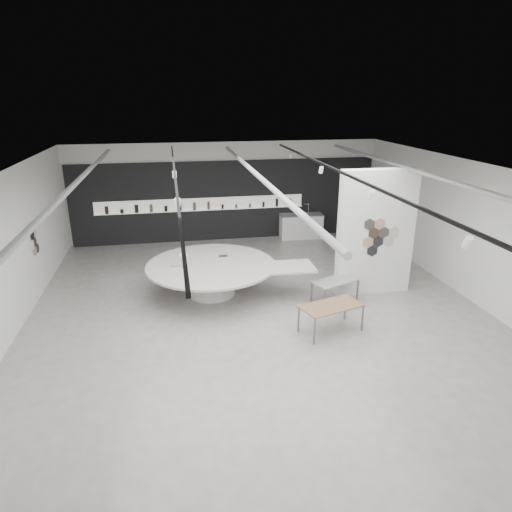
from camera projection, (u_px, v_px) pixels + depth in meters
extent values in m
cube|color=#A4A09A|center=(261.00, 317.00, 11.95)|extent=(12.00, 14.00, 0.01)
cube|color=silver|center=(261.00, 171.00, 10.66)|extent=(12.00, 14.00, 0.01)
cube|color=white|center=(226.00, 192.00, 17.79)|extent=(12.00, 0.01, 3.80)
cube|color=white|center=(390.00, 456.00, 4.82)|extent=(12.00, 0.01, 3.80)
cube|color=white|center=(478.00, 235.00, 12.34)|extent=(0.01, 14.00, 3.80)
cube|color=white|center=(0.00, 264.00, 10.27)|extent=(0.01, 14.00, 3.80)
cylinder|color=#939396|center=(78.00, 181.00, 10.46)|extent=(0.12, 12.00, 0.12)
cylinder|color=#939396|center=(257.00, 175.00, 11.19)|extent=(0.12, 12.00, 0.12)
cylinder|color=#939396|center=(415.00, 170.00, 11.91)|extent=(0.12, 12.00, 0.12)
cube|color=black|center=(175.00, 178.00, 10.35)|extent=(0.05, 13.00, 0.06)
cylinder|color=white|center=(184.00, 260.00, 5.78)|extent=(0.11, 0.18, 0.21)
cylinder|color=white|center=(177.00, 202.00, 8.84)|extent=(0.11, 0.18, 0.21)
cylinder|color=white|center=(174.00, 174.00, 11.89)|extent=(0.11, 0.18, 0.21)
cylinder|color=white|center=(173.00, 158.00, 14.95)|extent=(0.11, 0.18, 0.21)
cube|color=black|center=(342.00, 173.00, 11.04)|extent=(0.05, 13.00, 0.06)
cylinder|color=white|center=(468.00, 242.00, 6.48)|extent=(0.11, 0.18, 0.21)
cylinder|color=white|center=(371.00, 195.00, 9.53)|extent=(0.11, 0.18, 0.21)
cylinder|color=white|center=(321.00, 170.00, 12.59)|extent=(0.11, 0.18, 0.21)
cylinder|color=white|center=(291.00, 155.00, 15.64)|extent=(0.11, 0.18, 0.21)
cylinder|color=tan|center=(35.00, 251.00, 12.77)|extent=(0.03, 0.28, 0.28)
cylinder|color=black|center=(37.00, 248.00, 13.01)|extent=(0.03, 0.28, 0.28)
cylinder|color=#3C2D1E|center=(35.00, 242.00, 12.81)|extent=(0.03, 0.28, 0.28)
cylinder|color=white|center=(32.00, 245.00, 12.57)|extent=(0.03, 0.28, 0.28)
cylinder|color=black|center=(32.00, 235.00, 12.62)|extent=(0.03, 0.28, 0.28)
cylinder|color=#BEB3A4|center=(35.00, 233.00, 12.86)|extent=(0.03, 0.28, 0.28)
cube|color=black|center=(227.00, 201.00, 17.85)|extent=(11.80, 0.10, 3.10)
cube|color=white|center=(201.00, 204.00, 17.63)|extent=(8.00, 0.06, 0.46)
cube|color=white|center=(202.00, 210.00, 17.65)|extent=(8.00, 0.18, 0.02)
cylinder|color=black|center=(107.00, 210.00, 16.99)|extent=(0.13, 0.13, 0.29)
cylinder|color=black|center=(122.00, 211.00, 17.11)|extent=(0.13, 0.13, 0.15)
cylinder|color=black|center=(137.00, 209.00, 17.17)|extent=(0.14, 0.14, 0.30)
cylinder|color=brown|center=(151.00, 208.00, 17.27)|extent=(0.12, 0.12, 0.29)
cylinder|color=black|center=(166.00, 209.00, 17.38)|extent=(0.12, 0.12, 0.21)
cylinder|color=black|center=(180.00, 207.00, 17.47)|extent=(0.10, 0.10, 0.25)
cylinder|color=brown|center=(194.00, 206.00, 17.55)|extent=(0.12, 0.12, 0.30)
cylinder|color=brown|center=(209.00, 205.00, 17.64)|extent=(0.10, 0.10, 0.31)
cylinder|color=black|center=(223.00, 207.00, 17.76)|extent=(0.09, 0.09, 0.17)
cylinder|color=brown|center=(236.00, 206.00, 17.86)|extent=(0.10, 0.10, 0.16)
cylinder|color=brown|center=(250.00, 206.00, 17.95)|extent=(0.09, 0.09, 0.15)
cylinder|color=black|center=(263.00, 204.00, 18.04)|extent=(0.09, 0.09, 0.21)
cylinder|color=black|center=(277.00, 203.00, 18.11)|extent=(0.11, 0.11, 0.31)
cylinder|color=black|center=(290.00, 202.00, 18.21)|extent=(0.11, 0.11, 0.29)
cube|color=white|center=(376.00, 233.00, 12.87)|extent=(2.20, 0.35, 3.60)
cylinder|color=black|center=(378.00, 242.00, 12.76)|extent=(0.34, 0.03, 0.34)
cylinder|color=#BEB3A4|center=(388.00, 241.00, 12.81)|extent=(0.34, 0.03, 0.34)
cylinder|color=tan|center=(368.00, 242.00, 12.71)|extent=(0.34, 0.03, 0.34)
cylinder|color=black|center=(384.00, 233.00, 12.70)|extent=(0.34, 0.03, 0.34)
cylinder|color=#3C2D1E|center=(374.00, 233.00, 12.65)|extent=(0.34, 0.03, 0.34)
cylinder|color=white|center=(382.00, 250.00, 12.87)|extent=(0.34, 0.03, 0.34)
cylinder|color=black|center=(372.00, 251.00, 12.82)|extent=(0.34, 0.03, 0.34)
cylinder|color=#BEB3A4|center=(394.00, 232.00, 12.75)|extent=(0.34, 0.03, 0.34)
cylinder|color=tan|center=(380.00, 224.00, 12.59)|extent=(0.34, 0.03, 0.34)
cylinder|color=black|center=(370.00, 224.00, 12.53)|extent=(0.34, 0.03, 0.34)
cylinder|color=white|center=(211.00, 280.00, 13.15)|extent=(1.37, 1.37, 0.87)
cylinder|color=beige|center=(211.00, 265.00, 12.99)|extent=(3.78, 3.78, 0.06)
cube|color=beige|center=(285.00, 267.00, 12.82)|extent=(1.67, 1.07, 0.06)
cube|color=tan|center=(174.00, 266.00, 12.83)|extent=(0.26, 0.19, 0.01)
cube|color=#3C2D1E|center=(223.00, 256.00, 13.61)|extent=(0.26, 0.19, 0.01)
cube|color=brown|center=(331.00, 306.00, 10.98)|extent=(1.65, 1.16, 0.03)
cube|color=slate|center=(314.00, 332.00, 10.51)|extent=(0.05, 0.05, 0.67)
cube|color=slate|center=(299.00, 319.00, 11.07)|extent=(0.05, 0.05, 0.67)
cube|color=slate|center=(363.00, 318.00, 11.13)|extent=(0.05, 0.05, 0.67)
cube|color=slate|center=(345.00, 307.00, 11.69)|extent=(0.05, 0.05, 0.67)
cube|color=gray|center=(335.00, 281.00, 12.57)|extent=(1.41, 1.06, 0.03)
cube|color=slate|center=(325.00, 300.00, 12.15)|extent=(0.05, 0.05, 0.63)
cube|color=slate|center=(311.00, 293.00, 12.60)|extent=(0.05, 0.05, 0.63)
cube|color=slate|center=(358.00, 290.00, 12.76)|extent=(0.05, 0.05, 0.63)
cube|color=slate|center=(344.00, 284.00, 13.20)|extent=(0.05, 0.05, 0.63)
cube|color=white|center=(301.00, 226.00, 18.32)|extent=(1.69, 0.68, 0.94)
cube|color=gray|center=(301.00, 215.00, 18.15)|extent=(1.74, 0.73, 0.03)
cylinder|color=silver|center=(308.00, 208.00, 18.28)|extent=(0.03, 0.03, 0.38)
cylinder|color=silver|center=(306.00, 204.00, 18.20)|extent=(0.17, 0.03, 0.03)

